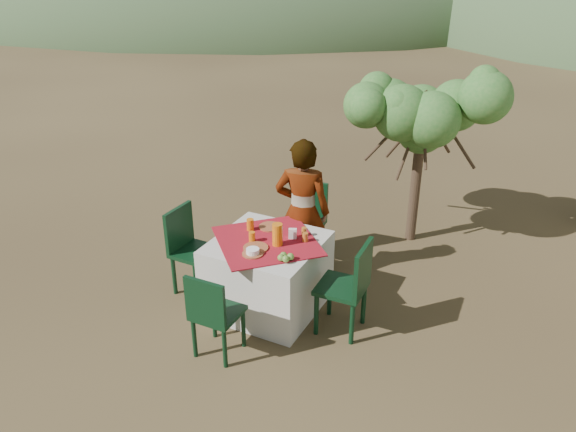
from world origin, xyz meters
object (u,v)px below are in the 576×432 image
(chair_right, at_px, (350,284))
(juice_pitcher, at_px, (277,235))
(chair_near, at_px, (213,312))
(chair_far, at_px, (306,218))
(person, at_px, (302,212))
(chair_left, at_px, (189,246))
(table, at_px, (268,274))
(shrub_tree, at_px, (429,121))

(chair_right, bearing_deg, juice_pitcher, -91.35)
(chair_near, bearing_deg, chair_far, -89.31)
(chair_far, distance_m, person, 0.55)
(chair_near, bearing_deg, chair_left, -44.87)
(chair_far, relative_size, person, 0.57)
(chair_left, bearing_deg, chair_right, -87.24)
(chair_right, bearing_deg, table, -93.48)
(shrub_tree, bearing_deg, chair_left, -129.48)
(table, relative_size, chair_far, 1.40)
(person, bearing_deg, chair_left, 22.58)
(shrub_tree, xyz_separation_m, juice_pitcher, (-0.83, -2.21, -0.65))
(chair_near, xyz_separation_m, person, (0.11, 1.57, 0.33))
(chair_near, bearing_deg, table, -93.21)
(chair_right, relative_size, juice_pitcher, 4.27)
(chair_near, bearing_deg, juice_pitcher, -101.89)
(table, xyz_separation_m, chair_near, (-0.04, -0.91, 0.09))
(chair_left, bearing_deg, chair_near, -133.44)
(chair_far, relative_size, juice_pitcher, 4.19)
(chair_left, bearing_deg, juice_pitcher, -86.60)
(chair_right, bearing_deg, person, -132.02)
(chair_near, xyz_separation_m, juice_pitcher, (0.18, 0.88, 0.40))
(person, height_order, shrub_tree, shrub_tree)
(table, height_order, juice_pitcher, juice_pitcher)
(table, distance_m, chair_right, 0.90)
(table, height_order, chair_right, chair_right)
(chair_far, height_order, juice_pitcher, juice_pitcher)
(chair_left, relative_size, chair_right, 0.98)
(chair_left, distance_m, juice_pitcher, 1.09)
(chair_near, distance_m, shrub_tree, 3.41)
(chair_right, distance_m, person, 1.10)
(person, distance_m, shrub_tree, 1.90)
(chair_left, distance_m, person, 1.25)
(chair_left, height_order, person, person)
(table, relative_size, chair_left, 1.40)
(shrub_tree, relative_size, juice_pitcher, 8.69)
(chair_right, height_order, juice_pitcher, juice_pitcher)
(table, distance_m, person, 0.79)
(table, xyz_separation_m, chair_far, (-0.09, 1.10, 0.14))
(juice_pitcher, bearing_deg, chair_far, 101.01)
(chair_far, relative_size, shrub_tree, 0.48)
(chair_far, distance_m, chair_left, 1.42)
(chair_left, bearing_deg, shrub_tree, -38.58)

